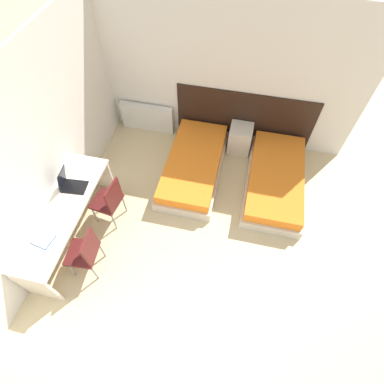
{
  "coord_description": "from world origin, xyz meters",
  "views": [
    {
      "loc": [
        0.6,
        -0.34,
        4.37
      ],
      "look_at": [
        0.0,
        2.29,
        0.55
      ],
      "focal_mm": 28.0,
      "sensor_mm": 36.0,
      "label": 1
    }
  ],
  "objects_px": {
    "bed_near_door": "(275,180)",
    "chair_near_notebook": "(85,252)",
    "bed_near_window": "(194,166)",
    "nightstand": "(240,139)",
    "chair_near_laptop": "(109,200)",
    "laptop": "(70,184)"
  },
  "relations": [
    {
      "from": "bed_near_door",
      "to": "chair_near_notebook",
      "type": "distance_m",
      "value": 3.32
    },
    {
      "from": "bed_near_window",
      "to": "bed_near_door",
      "type": "height_order",
      "value": "same"
    },
    {
      "from": "nightstand",
      "to": "chair_near_laptop",
      "type": "bearing_deg",
      "value": -131.46
    },
    {
      "from": "bed_near_window",
      "to": "chair_near_laptop",
      "type": "height_order",
      "value": "chair_near_laptop"
    },
    {
      "from": "bed_near_door",
      "to": "laptop",
      "type": "height_order",
      "value": "laptop"
    },
    {
      "from": "chair_near_laptop",
      "to": "laptop",
      "type": "distance_m",
      "value": 0.61
    },
    {
      "from": "laptop",
      "to": "chair_near_notebook",
      "type": "bearing_deg",
      "value": -63.66
    },
    {
      "from": "nightstand",
      "to": "chair_near_notebook",
      "type": "xyz_separation_m",
      "value": [
        -1.8,
        -2.91,
        0.26
      ]
    },
    {
      "from": "bed_near_window",
      "to": "laptop",
      "type": "bearing_deg",
      "value": -140.96
    },
    {
      "from": "chair_near_laptop",
      "to": "laptop",
      "type": "xyz_separation_m",
      "value": [
        -0.52,
        -0.04,
        0.31
      ]
    },
    {
      "from": "nightstand",
      "to": "bed_near_door",
      "type": "bearing_deg",
      "value": -47.08
    },
    {
      "from": "bed_near_door",
      "to": "chair_near_notebook",
      "type": "height_order",
      "value": "chair_near_notebook"
    },
    {
      "from": "chair_near_laptop",
      "to": "bed_near_door",
      "type": "bearing_deg",
      "value": 33.76
    },
    {
      "from": "bed_near_door",
      "to": "laptop",
      "type": "distance_m",
      "value": 3.38
    },
    {
      "from": "bed_near_door",
      "to": "chair_near_laptop",
      "type": "relative_size",
      "value": 2.11
    },
    {
      "from": "chair_near_laptop",
      "to": "laptop",
      "type": "height_order",
      "value": "laptop"
    },
    {
      "from": "bed_near_window",
      "to": "nightstand",
      "type": "relative_size",
      "value": 3.69
    },
    {
      "from": "chair_near_notebook",
      "to": "laptop",
      "type": "bearing_deg",
      "value": 116.66
    },
    {
      "from": "bed_near_door",
      "to": "laptop",
      "type": "bearing_deg",
      "value": -157.18
    },
    {
      "from": "bed_near_window",
      "to": "bed_near_door",
      "type": "bearing_deg",
      "value": 0.0
    },
    {
      "from": "bed_near_window",
      "to": "laptop",
      "type": "relative_size",
      "value": 5.18
    },
    {
      "from": "bed_near_door",
      "to": "nightstand",
      "type": "relative_size",
      "value": 3.69
    }
  ]
}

